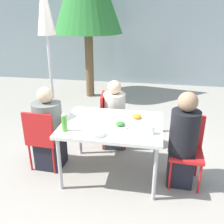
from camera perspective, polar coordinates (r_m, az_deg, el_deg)
ground_plane at (r=3.45m, az=0.00°, el=-13.75°), size 24.00×24.00×0.00m
building_facade at (r=7.43m, az=6.56°, el=18.01°), size 10.00×0.20×3.00m
dining_table at (r=3.10m, az=0.00°, el=-3.56°), size 1.23×0.95×0.74m
chair_left at (r=3.42m, az=-15.53°, el=-5.26°), size 0.42×0.42×0.86m
person_left at (r=3.44m, az=-14.23°, el=-4.33°), size 0.38×0.38×1.14m
chair_right at (r=3.22m, az=16.60°, el=-7.19°), size 0.41×0.41×0.86m
person_right at (r=3.11m, az=15.91°, el=-6.67°), size 0.34×0.34×1.20m
chair_far at (r=3.89m, az=-0.62°, el=-0.94°), size 0.45×0.45×0.86m
person_far at (r=3.84m, az=0.53°, el=-1.12°), size 0.33×0.33×1.08m
closed_umbrella at (r=4.03m, az=-14.86°, el=18.87°), size 0.36×0.36×2.49m
plate_0 at (r=3.20m, az=5.68°, el=-1.26°), size 0.22×0.22×0.06m
plate_1 at (r=2.98m, az=1.88°, el=-2.97°), size 0.21×0.21×0.06m
bottle at (r=2.90m, az=-10.83°, el=-2.47°), size 0.06×0.06×0.21m
drinking_cup at (r=2.84m, az=9.01°, el=-4.11°), size 0.08×0.08×0.09m
salad_bowl at (r=2.79m, az=-3.58°, el=-4.89°), size 0.19×0.19×0.05m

